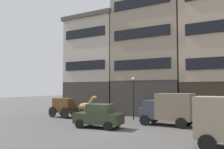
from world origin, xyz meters
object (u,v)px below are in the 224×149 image
streetlamp_curbside (133,92)px  delivery_truck_near (168,108)px  fire_hydrant_curbside (86,112)px  sedan_dark (99,116)px  cargo_wagon (64,106)px  draft_horse (87,106)px

streetlamp_curbside → delivery_truck_near: bearing=-25.3°
delivery_truck_near → fire_hydrant_curbside: bearing=168.1°
delivery_truck_near → streetlamp_curbside: (-4.05, 1.91, 1.25)m
sedan_dark → streetlamp_curbside: streetlamp_curbside is taller
cargo_wagon → fire_hydrant_curbside: 2.64m
delivery_truck_near → fire_hydrant_curbside: size_ratio=5.31×
cargo_wagon → draft_horse: 2.95m
draft_horse → streetlamp_curbside: size_ratio=0.57×
sedan_dark → fire_hydrant_curbside: 8.23m
cargo_wagon → sedan_dark: size_ratio=0.78×
draft_horse → streetlamp_curbside: 4.80m
cargo_wagon → draft_horse: bearing=-0.1°
draft_horse → sedan_dark: draft_horse is taller
draft_horse → sedan_dark: size_ratio=0.61×
cargo_wagon → streetlamp_curbside: (7.04, 2.08, 1.52)m
draft_horse → delivery_truck_near: (8.14, 0.18, 0.15)m
sedan_dark → streetlamp_curbside: 5.99m
cargo_wagon → delivery_truck_near: 11.10m
streetlamp_curbside → cargo_wagon: bearing=-163.5°
draft_horse → sedan_dark: bearing=-43.0°
sedan_dark → streetlamp_curbside: size_ratio=0.93×
cargo_wagon → draft_horse: (2.95, -0.00, 0.12)m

